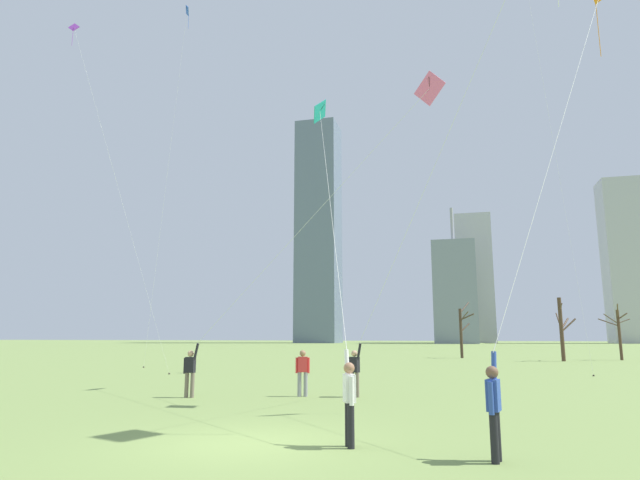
{
  "coord_description": "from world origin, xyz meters",
  "views": [
    {
      "loc": [
        4.31,
        -10.59,
        2.16
      ],
      "look_at": [
        0.0,
        6.0,
        5.21
      ],
      "focal_mm": 30.04,
      "sensor_mm": 36.0,
      "label": 1
    }
  ],
  "objects_px": {
    "bystander_strolling_midfield": "(303,371)",
    "bare_tree_left_of_center": "(562,328)",
    "bare_tree_right_of_center": "(462,330)",
    "distant_kite_drifting_left_purple": "(88,81)",
    "distant_kite_drifting_right_blue": "(181,65)",
    "kite_flyer_midfield_center_teal": "(340,302)",
    "kite_flyer_far_back_orange": "(531,262)",
    "kite_flyer_foreground_right_pink": "(227,327)",
    "distant_kite_high_overhead_yellow": "(530,9)",
    "kite_flyer_foreground_left_white": "(393,276)",
    "bare_tree_center": "(619,331)"
  },
  "relations": [
    {
      "from": "kite_flyer_far_back_orange",
      "to": "bare_tree_left_of_center",
      "type": "bearing_deg",
      "value": 79.78
    },
    {
      "from": "kite_flyer_foreground_right_pink",
      "to": "kite_flyer_far_back_orange",
      "type": "bearing_deg",
      "value": -32.08
    },
    {
      "from": "bare_tree_right_of_center",
      "to": "bare_tree_center",
      "type": "bearing_deg",
      "value": -3.89
    },
    {
      "from": "bystander_strolling_midfield",
      "to": "bare_tree_right_of_center",
      "type": "bearing_deg",
      "value": 80.77
    },
    {
      "from": "kite_flyer_foreground_right_pink",
      "to": "kite_flyer_midfield_center_teal",
      "type": "bearing_deg",
      "value": -43.44
    },
    {
      "from": "bystander_strolling_midfield",
      "to": "bare_tree_center",
      "type": "xyz_separation_m",
      "value": [
        19.04,
        33.95,
        1.59
      ]
    },
    {
      "from": "kite_flyer_foreground_left_white",
      "to": "kite_flyer_far_back_orange",
      "type": "xyz_separation_m",
      "value": [
        3.56,
        -6.01,
        -0.43
      ]
    },
    {
      "from": "kite_flyer_far_back_orange",
      "to": "distant_kite_drifting_right_blue",
      "type": "relative_size",
      "value": 0.55
    },
    {
      "from": "bare_tree_left_of_center",
      "to": "bare_tree_right_of_center",
      "type": "relative_size",
      "value": 0.99
    },
    {
      "from": "bystander_strolling_midfield",
      "to": "kite_flyer_foreground_left_white",
      "type": "bearing_deg",
      "value": -19.6
    },
    {
      "from": "bare_tree_left_of_center",
      "to": "kite_flyer_midfield_center_teal",
      "type": "bearing_deg",
      "value": -106.79
    },
    {
      "from": "kite_flyer_foreground_right_pink",
      "to": "distant_kite_high_overhead_yellow",
      "type": "distance_m",
      "value": 28.95
    },
    {
      "from": "kite_flyer_foreground_right_pink",
      "to": "distant_kite_drifting_right_blue",
      "type": "relative_size",
      "value": 0.44
    },
    {
      "from": "kite_flyer_far_back_orange",
      "to": "distant_kite_drifting_left_purple",
      "type": "bearing_deg",
      "value": 149.1
    },
    {
      "from": "bare_tree_right_of_center",
      "to": "distant_kite_drifting_left_purple",
      "type": "bearing_deg",
      "value": -125.35
    },
    {
      "from": "kite_flyer_far_back_orange",
      "to": "bare_tree_center",
      "type": "bearing_deg",
      "value": 73.75
    },
    {
      "from": "bystander_strolling_midfield",
      "to": "distant_kite_high_overhead_yellow",
      "type": "height_order",
      "value": "distant_kite_high_overhead_yellow"
    },
    {
      "from": "kite_flyer_midfield_center_teal",
      "to": "bare_tree_left_of_center",
      "type": "xyz_separation_m",
      "value": [
        11.11,
        36.81,
        -0.17
      ]
    },
    {
      "from": "bystander_strolling_midfield",
      "to": "distant_kite_high_overhead_yellow",
      "type": "xyz_separation_m",
      "value": [
        10.79,
        14.56,
        21.84
      ]
    },
    {
      "from": "kite_flyer_midfield_center_teal",
      "to": "distant_kite_drifting_left_purple",
      "type": "bearing_deg",
      "value": 145.6
    },
    {
      "from": "kite_flyer_far_back_orange",
      "to": "distant_kite_drifting_right_blue",
      "type": "distance_m",
      "value": 32.58
    },
    {
      "from": "kite_flyer_midfield_center_teal",
      "to": "bystander_strolling_midfield",
      "type": "height_order",
      "value": "kite_flyer_midfield_center_teal"
    },
    {
      "from": "distant_kite_high_overhead_yellow",
      "to": "kite_flyer_far_back_orange",
      "type": "bearing_deg",
      "value": -99.77
    },
    {
      "from": "bare_tree_left_of_center",
      "to": "bare_tree_right_of_center",
      "type": "height_order",
      "value": "bare_tree_right_of_center"
    },
    {
      "from": "kite_flyer_midfield_center_teal",
      "to": "distant_kite_drifting_left_purple",
      "type": "relative_size",
      "value": 0.61
    },
    {
      "from": "distant_kite_drifting_left_purple",
      "to": "kite_flyer_far_back_orange",
      "type": "bearing_deg",
      "value": -30.9
    },
    {
      "from": "distant_kite_drifting_left_purple",
      "to": "bystander_strolling_midfield",
      "type": "bearing_deg",
      "value": -21.53
    },
    {
      "from": "distant_kite_drifting_right_blue",
      "to": "bystander_strolling_midfield",
      "type": "bearing_deg",
      "value": -44.07
    },
    {
      "from": "distant_kite_high_overhead_yellow",
      "to": "bare_tree_center",
      "type": "distance_m",
      "value": 29.23
    },
    {
      "from": "kite_flyer_foreground_right_pink",
      "to": "distant_kite_drifting_left_purple",
      "type": "height_order",
      "value": "distant_kite_drifting_left_purple"
    },
    {
      "from": "bare_tree_left_of_center",
      "to": "bare_tree_center",
      "type": "distance_m",
      "value": 6.18
    },
    {
      "from": "kite_flyer_far_back_orange",
      "to": "kite_flyer_midfield_center_teal",
      "type": "bearing_deg",
      "value": 166.3
    },
    {
      "from": "bare_tree_right_of_center",
      "to": "distant_kite_high_overhead_yellow",
      "type": "bearing_deg",
      "value": -75.85
    },
    {
      "from": "bystander_strolling_midfield",
      "to": "distant_kite_high_overhead_yellow",
      "type": "relative_size",
      "value": 0.06
    },
    {
      "from": "kite_flyer_foreground_right_pink",
      "to": "distant_kite_high_overhead_yellow",
      "type": "height_order",
      "value": "distant_kite_high_overhead_yellow"
    },
    {
      "from": "kite_flyer_far_back_orange",
      "to": "bare_tree_left_of_center",
      "type": "height_order",
      "value": "kite_flyer_far_back_orange"
    },
    {
      "from": "kite_flyer_far_back_orange",
      "to": "distant_kite_drifting_left_purple",
      "type": "height_order",
      "value": "distant_kite_drifting_left_purple"
    },
    {
      "from": "bystander_strolling_midfield",
      "to": "bare_tree_left_of_center",
      "type": "distance_m",
      "value": 33.65
    },
    {
      "from": "kite_flyer_foreground_left_white",
      "to": "bare_tree_right_of_center",
      "type": "relative_size",
      "value": 2.57
    },
    {
      "from": "kite_flyer_foreground_left_white",
      "to": "bare_tree_center",
      "type": "xyz_separation_m",
      "value": [
        15.57,
        35.19,
        -1.58
      ]
    },
    {
      "from": "kite_flyer_foreground_right_pink",
      "to": "bare_tree_center",
      "type": "distance_m",
      "value": 41.29
    },
    {
      "from": "distant_kite_drifting_left_purple",
      "to": "distant_kite_drifting_right_blue",
      "type": "xyz_separation_m",
      "value": [
        2.26,
        6.35,
        4.01
      ]
    },
    {
      "from": "kite_flyer_midfield_center_teal",
      "to": "distant_kite_high_overhead_yellow",
      "type": "bearing_deg",
      "value": 68.84
    },
    {
      "from": "kite_flyer_foreground_right_pink",
      "to": "distant_kite_drifting_left_purple",
      "type": "bearing_deg",
      "value": 150.01
    },
    {
      "from": "kite_flyer_foreground_right_pink",
      "to": "bare_tree_center",
      "type": "relative_size",
      "value": 2.27
    },
    {
      "from": "kite_flyer_foreground_left_white",
      "to": "bare_tree_left_of_center",
      "type": "relative_size",
      "value": 2.61
    },
    {
      "from": "bare_tree_center",
      "to": "kite_flyer_foreground_left_white",
      "type": "bearing_deg",
      "value": -113.87
    },
    {
      "from": "kite_flyer_far_back_orange",
      "to": "bare_tree_center",
      "type": "xyz_separation_m",
      "value": [
        12.01,
        41.2,
        -1.15
      ]
    },
    {
      "from": "bystander_strolling_midfield",
      "to": "bare_tree_right_of_center",
      "type": "relative_size",
      "value": 0.3
    },
    {
      "from": "distant_kite_drifting_right_blue",
      "to": "bare_tree_left_of_center",
      "type": "xyz_separation_m",
      "value": [
        26.48,
        18.38,
        -18.07
      ]
    }
  ]
}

